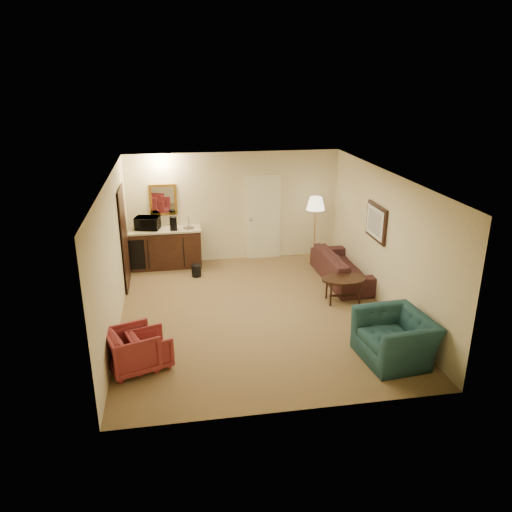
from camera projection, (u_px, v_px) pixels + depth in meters
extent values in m
plane|color=brown|center=(255.00, 312.00, 9.50)|extent=(6.00, 6.00, 0.00)
cube|color=#F4E7B7|center=(234.00, 207.00, 11.83)|extent=(5.00, 0.02, 2.60)
cube|color=#F4E7B7|center=(113.00, 256.00, 8.66)|extent=(0.02, 6.00, 2.60)
cube|color=#F4E7B7|center=(385.00, 241.00, 9.44)|extent=(0.02, 6.00, 2.60)
cube|color=white|center=(255.00, 177.00, 8.60)|extent=(5.00, 6.00, 0.02)
cube|color=#F5EEC8|center=(263.00, 217.00, 12.01)|extent=(0.82, 0.06, 2.05)
cube|color=black|center=(124.00, 239.00, 10.33)|extent=(0.06, 0.98, 2.10)
cube|color=gold|center=(163.00, 200.00, 11.46)|extent=(0.62, 0.04, 0.72)
cube|color=black|center=(376.00, 222.00, 9.72)|extent=(0.06, 0.90, 0.70)
cube|color=#381E11|center=(166.00, 248.00, 11.60)|extent=(1.64, 0.58, 0.92)
imported|color=black|center=(343.00, 262.00, 10.85)|extent=(0.68, 2.14, 0.83)
imported|color=#1C4645|center=(396.00, 331.00, 7.79)|extent=(0.86, 1.22, 1.00)
imported|color=#9B3235|center=(150.00, 348.00, 7.68)|extent=(0.72, 0.74, 0.61)
imported|color=#9B3235|center=(133.00, 348.00, 7.56)|extent=(0.86, 0.89, 0.73)
cube|color=black|center=(343.00, 290.00, 9.87)|extent=(0.93, 0.66, 0.51)
cube|color=#C58D41|center=(315.00, 230.00, 11.73)|extent=(0.47, 0.47, 1.62)
cylinder|color=black|center=(196.00, 271.00, 11.15)|extent=(0.28, 0.28, 0.27)
imported|color=black|center=(147.00, 222.00, 11.37)|extent=(0.59, 0.42, 0.36)
cylinder|color=black|center=(173.00, 223.00, 11.34)|extent=(0.17, 0.17, 0.31)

